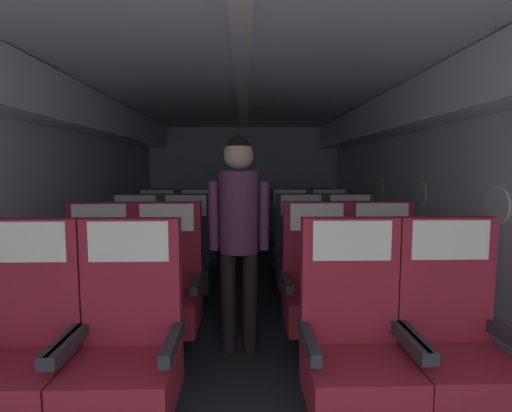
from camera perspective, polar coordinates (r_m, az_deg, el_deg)
name	(u,v)px	position (r m, az deg, el deg)	size (l,w,h in m)	color
ground	(243,308)	(3.92, -1.85, -14.74)	(3.68, 7.26, 0.02)	#23282D
fuselage_shell	(243,148)	(3.95, -1.89, 8.48)	(3.56, 6.91, 2.14)	silver
seat_a_left_window	(21,354)	(2.28, -31.16, -18.04)	(0.52, 0.48, 1.10)	#38383D
seat_a_left_aisle	(126,353)	(2.09, -18.45, -19.70)	(0.52, 0.48, 1.10)	#38383D
seat_a_right_aisle	(455,349)	(2.26, 27.10, -18.08)	(0.52, 0.48, 1.10)	#38383D
seat_a_right_window	(355,351)	(2.08, 14.24, -19.80)	(0.52, 0.48, 1.10)	#38383D
seat_b_left_window	(97,292)	(3.08, -22.19, -11.57)	(0.52, 0.48, 1.10)	#38383D
seat_b_left_aisle	(166,291)	(2.94, -13.05, -12.08)	(0.52, 0.48, 1.10)	#38383D
seat_b_right_aisle	(384,289)	(3.07, 18.23, -11.46)	(0.52, 0.48, 1.10)	#38383D
seat_b_right_window	(318,290)	(2.94, 9.05, -12.04)	(0.52, 0.48, 1.10)	#38383D
seat_c_left_window	(134,261)	(3.93, -17.36, -7.70)	(0.52, 0.48, 1.10)	#38383D
seat_c_left_aisle	(186,261)	(3.83, -10.25, -7.90)	(0.52, 0.48, 1.10)	#38383D
seat_c_right_aisle	(351,260)	(3.92, 13.77, -7.64)	(0.52, 0.48, 1.10)	#38383D
seat_c_right_window	(302,260)	(3.82, 6.71, -7.86)	(0.52, 0.48, 1.10)	#38383D
seat_d_left_window	(157,242)	(4.83, -14.34, -5.17)	(0.52, 0.48, 1.10)	#38383D
seat_d_left_aisle	(198,242)	(4.74, -8.50, -5.26)	(0.52, 0.48, 1.10)	#38383D
seat_d_right_aisle	(330,241)	(4.82, 10.78, -5.12)	(0.52, 0.48, 1.10)	#38383D
seat_d_right_window	(291,242)	(4.75, 5.07, -5.21)	(0.52, 0.48, 1.10)	#38383D
flight_attendant	(239,221)	(2.81, -2.51, -2.23)	(0.43, 0.28, 1.58)	black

